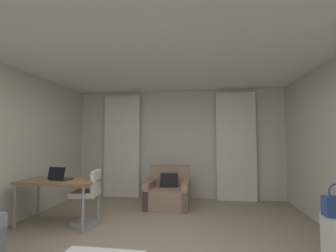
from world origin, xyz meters
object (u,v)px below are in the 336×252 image
desk_chair (88,200)px  laptop (60,177)px  armchair (168,193)px  desk (59,184)px

desk_chair → laptop: (-0.42, -0.13, 0.38)m
armchair → desk_chair: size_ratio=1.01×
armchair → laptop: bearing=-139.3°
desk → desk_chair: bearing=13.0°
armchair → desk_chair: (-1.17, -1.24, 0.13)m
desk → desk_chair: desk_chair is taller
armchair → laptop: laptop is taller
armchair → desk_chair: bearing=-133.3°
desk_chair → laptop: bearing=-163.1°
desk_chair → desk: bearing=-167.0°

